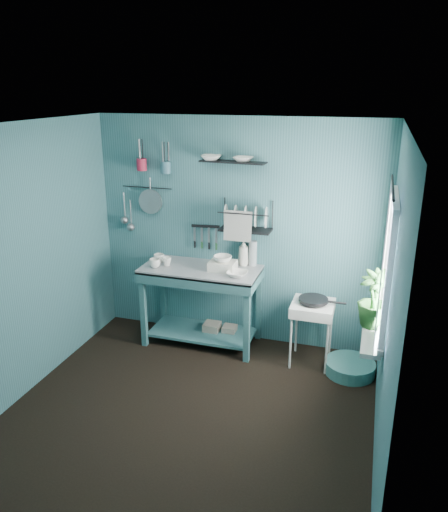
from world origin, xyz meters
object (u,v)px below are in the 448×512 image
(colander, at_px, (150,202))
(floor_basin, at_px, (350,367))
(potted_plant, at_px, (375,299))
(water_bottle, at_px, (253,253))
(utensil_cup_magenta, at_px, (142,165))
(wash_tub, at_px, (223,266))
(soap_bottle, at_px, (243,252))
(work_counter, at_px, (202,305))
(storage_tin_large, at_px, (212,332))
(mug_left, at_px, (155,263))
(utensil_cup_teal, at_px, (166,167))
(hotplate_stand, at_px, (311,333))
(mug_right, at_px, (159,258))
(frying_pan, at_px, (313,300))
(dish_rack, at_px, (246,216))
(storage_tin_small, at_px, (229,334))
(mug_mid, at_px, (167,261))

(colander, relative_size, floor_basin, 0.55)
(colander, height_order, potted_plant, colander)
(water_bottle, xyz_separation_m, utensil_cup_magenta, (-1.27, -0.03, 0.91))
(wash_tub, height_order, soap_bottle, soap_bottle)
(work_counter, xyz_separation_m, wash_tub, (0.25, -0.02, 0.50))
(storage_tin_large, bearing_deg, potted_plant, -24.56)
(wash_tub, bearing_deg, potted_plant, -24.52)
(mug_left, xyz_separation_m, utensil_cup_teal, (0.02, 0.35, 0.99))
(colander, distance_m, floor_basin, 2.80)
(soap_bottle, relative_size, storage_tin_large, 1.36)
(wash_tub, height_order, hotplate_stand, wash_tub)
(wash_tub, xyz_separation_m, hotplate_stand, (0.99, -0.07, -0.62))
(work_counter, xyz_separation_m, water_bottle, (0.52, 0.22, 0.59))
(mug_right, relative_size, water_bottle, 0.44)
(frying_pan, relative_size, storage_tin_large, 1.36)
(mug_left, bearing_deg, soap_bottle, 21.80)
(hotplate_stand, height_order, utensil_cup_teal, utensil_cup_teal)
(soap_bottle, relative_size, dish_rack, 0.54)
(utensil_cup_teal, bearing_deg, hotplate_stand, -9.31)
(mug_left, relative_size, potted_plant, 0.25)
(wash_tub, distance_m, dish_rack, 0.59)
(utensil_cup_teal, xyz_separation_m, storage_tin_small, (0.76, -0.11, -1.85))
(water_bottle, distance_m, storage_tin_large, 1.04)
(utensil_cup_teal, bearing_deg, floor_basin, -10.09)
(mug_right, distance_m, water_bottle, 1.05)
(mug_left, relative_size, mug_mid, 1.23)
(hotplate_stand, distance_m, potted_plant, 1.14)
(mug_mid, relative_size, soap_bottle, 0.33)
(utensil_cup_magenta, bearing_deg, mug_right, -37.48)
(mug_left, relative_size, utensil_cup_teal, 0.95)
(soap_bottle, distance_m, floor_basin, 1.64)
(hotplate_stand, xyz_separation_m, utensil_cup_magenta, (-1.99, 0.28, 1.62))
(mug_right, height_order, utensil_cup_teal, utensil_cup_teal)
(utensil_cup_magenta, height_order, colander, utensil_cup_magenta)
(soap_bottle, xyz_separation_m, frying_pan, (0.82, -0.29, -0.34))
(work_counter, relative_size, colander, 4.59)
(work_counter, height_order, hotplate_stand, work_counter)
(hotplate_stand, distance_m, storage_tin_large, 1.17)
(water_bottle, bearing_deg, storage_tin_small, -147.53)
(colander, relative_size, storage_tin_small, 1.40)
(storage_tin_small, bearing_deg, utensil_cup_magenta, 173.93)
(mug_right, distance_m, utensil_cup_magenta, 1.05)
(hotplate_stand, distance_m, storage_tin_small, 0.99)
(mug_right, height_order, frying_pan, mug_right)
(soap_bottle, xyz_separation_m, dish_rack, (0.04, -0.06, 0.42))
(mug_mid, distance_m, potted_plant, 2.31)
(potted_plant, xyz_separation_m, floor_basin, (-0.16, 0.55, -1.01))
(storage_tin_small, relative_size, floor_basin, 0.40)
(wash_tub, relative_size, water_bottle, 1.00)
(mug_mid, bearing_deg, frying_pan, -0.97)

